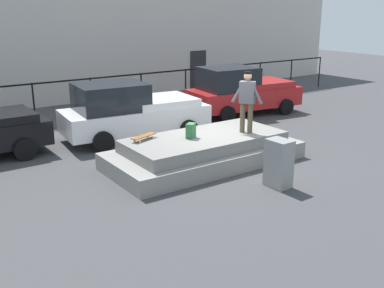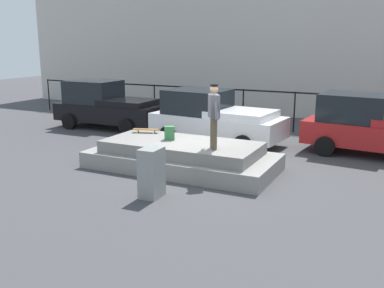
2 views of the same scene
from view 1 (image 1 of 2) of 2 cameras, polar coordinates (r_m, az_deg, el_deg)
name	(u,v)px [view 1 (image 1 of 2)]	position (r m, az deg, el deg)	size (l,w,h in m)	color
ground_plane	(219,159)	(13.11, 3.45, -1.90)	(60.00, 60.00, 0.00)	#424244
concrete_ledge	(204,151)	(12.65, 1.57, -0.86)	(5.42, 2.49, 0.80)	gray
skateboarder	(247,98)	(12.71, 6.92, 5.75)	(0.58, 0.78, 1.71)	brown
skateboard	(144,136)	(12.17, -6.08, 0.97)	(0.83, 0.45, 0.12)	brown
backpack	(191,131)	(12.27, -0.14, 1.69)	(0.28, 0.20, 0.40)	#33723F
car_white_pickup_mid	(131,111)	(15.08, -7.71, 4.15)	(4.90, 2.50, 1.89)	white
car_red_pickup_far	(241,91)	(18.53, 6.16, 6.63)	(4.72, 2.47, 1.94)	#B21E1E
utility_box	(279,163)	(11.14, 10.82, -2.40)	(0.44, 0.60, 1.18)	gray
fence_row	(117,87)	(18.33, -9.40, 7.06)	(24.06, 0.06, 1.63)	black
warehouse_building	(57,20)	(24.08, -16.57, 14.62)	(32.29, 6.48, 7.09)	beige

